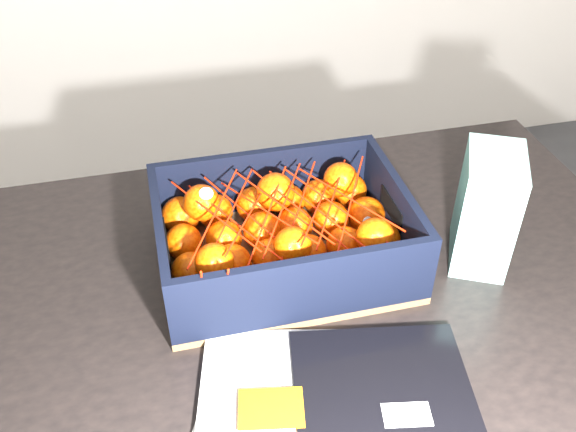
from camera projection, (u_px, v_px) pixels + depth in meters
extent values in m
cube|color=black|center=(269.00, 326.00, 0.87)|extent=(1.20, 0.80, 0.04)
cylinder|color=black|center=(470.00, 281.00, 1.48)|extent=(0.06, 0.06, 0.71)
cube|color=#B5B5B1|center=(287.00, 429.00, 0.72)|extent=(0.30, 0.34, 0.01)
cube|color=#B5B5B1|center=(289.00, 425.00, 0.72)|extent=(0.27, 0.32, 0.01)
cube|color=black|center=(390.00, 424.00, 0.71)|extent=(0.26, 0.31, 0.01)
cube|color=orange|center=(271.00, 408.00, 0.73)|extent=(0.08, 0.07, 0.00)
cube|color=white|center=(407.00, 415.00, 0.72)|extent=(0.06, 0.04, 0.00)
cube|color=brown|center=(283.00, 259.00, 0.94)|extent=(0.35, 0.27, 0.01)
cube|color=black|center=(264.00, 182.00, 1.01)|extent=(0.35, 0.01, 0.12)
cube|color=black|center=(306.00, 293.00, 0.81)|extent=(0.35, 0.01, 0.12)
cube|color=black|center=(163.00, 250.00, 0.88)|extent=(0.01, 0.24, 0.12)
cube|color=black|center=(395.00, 214.00, 0.94)|extent=(0.01, 0.24, 0.12)
sphere|color=#E34704|center=(197.00, 305.00, 0.82)|extent=(0.06, 0.06, 0.06)
sphere|color=#E34704|center=(191.00, 272.00, 0.87)|extent=(0.05, 0.05, 0.05)
sphere|color=#E34704|center=(184.00, 242.00, 0.92)|extent=(0.05, 0.05, 0.05)
sphere|color=#E34704|center=(181.00, 215.00, 0.97)|extent=(0.06, 0.06, 0.06)
sphere|color=#E34704|center=(241.00, 296.00, 0.84)|extent=(0.05, 0.05, 0.05)
sphere|color=#E34704|center=(232.00, 263.00, 0.89)|extent=(0.06, 0.06, 0.06)
sphere|color=#E34704|center=(224.00, 238.00, 0.93)|extent=(0.05, 0.05, 0.05)
sphere|color=#E34704|center=(215.00, 211.00, 0.98)|extent=(0.05, 0.05, 0.05)
sphere|color=#E34704|center=(277.00, 287.00, 0.85)|extent=(0.06, 0.06, 0.06)
sphere|color=#E34704|center=(271.00, 257.00, 0.90)|extent=(0.05, 0.05, 0.05)
sphere|color=#E34704|center=(262.00, 231.00, 0.94)|extent=(0.06, 0.06, 0.06)
sphere|color=#E34704|center=(254.00, 205.00, 0.99)|extent=(0.06, 0.06, 0.06)
sphere|color=#E34704|center=(320.00, 282.00, 0.86)|extent=(0.05, 0.05, 0.05)
sphere|color=#E34704|center=(308.00, 252.00, 0.90)|extent=(0.05, 0.05, 0.05)
sphere|color=#E34704|center=(294.00, 225.00, 0.95)|extent=(0.06, 0.06, 0.06)
sphere|color=#E34704|center=(288.00, 201.00, 1.00)|extent=(0.05, 0.05, 0.05)
sphere|color=#E34704|center=(359.00, 273.00, 0.87)|extent=(0.05, 0.05, 0.05)
sphere|color=#E34704|center=(345.00, 245.00, 0.92)|extent=(0.06, 0.06, 0.06)
sphere|color=#E34704|center=(331.00, 219.00, 0.96)|extent=(0.05, 0.05, 0.05)
sphere|color=#E34704|center=(318.00, 197.00, 1.01)|extent=(0.06, 0.06, 0.06)
sphere|color=#E34704|center=(395.00, 267.00, 0.88)|extent=(0.06, 0.06, 0.06)
sphere|color=#E34704|center=(382.00, 240.00, 0.92)|extent=(0.05, 0.05, 0.05)
sphere|color=#E34704|center=(366.00, 215.00, 0.97)|extent=(0.06, 0.06, 0.06)
sphere|color=#E34704|center=(350.00, 190.00, 1.02)|extent=(0.05, 0.05, 0.05)
sphere|color=#E34704|center=(215.00, 262.00, 0.82)|extent=(0.05, 0.05, 0.05)
sphere|color=#E34704|center=(202.00, 203.00, 0.92)|extent=(0.05, 0.05, 0.05)
sphere|color=#E34704|center=(293.00, 246.00, 0.85)|extent=(0.05, 0.05, 0.05)
sphere|color=#E34704|center=(275.00, 192.00, 0.94)|extent=(0.06, 0.06, 0.06)
sphere|color=#E34704|center=(375.00, 237.00, 0.86)|extent=(0.05, 0.05, 0.05)
sphere|color=#E34704|center=(341.00, 179.00, 0.97)|extent=(0.05, 0.05, 0.05)
cylinder|color=red|center=(213.00, 214.00, 0.87)|extent=(0.10, 0.18, 0.00)
cylinder|color=red|center=(232.00, 220.00, 0.88)|extent=(0.10, 0.18, 0.01)
cylinder|color=red|center=(248.00, 215.00, 0.89)|extent=(0.10, 0.18, 0.02)
cylinder|color=red|center=(266.00, 211.00, 0.88)|extent=(0.10, 0.18, 0.02)
cylinder|color=red|center=(283.00, 206.00, 0.88)|extent=(0.10, 0.18, 0.01)
cylinder|color=red|center=(299.00, 209.00, 0.89)|extent=(0.10, 0.18, 0.03)
cylinder|color=red|center=(317.00, 209.00, 0.89)|extent=(0.10, 0.18, 0.03)
cylinder|color=red|center=(333.00, 204.00, 0.90)|extent=(0.10, 0.18, 0.02)
cylinder|color=red|center=(349.00, 198.00, 0.90)|extent=(0.10, 0.18, 0.01)
cylinder|color=red|center=(214.00, 216.00, 0.87)|extent=(0.10, 0.18, 0.02)
cylinder|color=red|center=(231.00, 213.00, 0.88)|extent=(0.10, 0.18, 0.01)
cylinder|color=red|center=(249.00, 215.00, 0.88)|extent=(0.10, 0.18, 0.02)
cylinder|color=red|center=(267.00, 215.00, 0.88)|extent=(0.10, 0.18, 0.03)
cylinder|color=red|center=(283.00, 208.00, 0.89)|extent=(0.10, 0.18, 0.02)
cylinder|color=red|center=(299.00, 208.00, 0.90)|extent=(0.10, 0.18, 0.03)
cylinder|color=red|center=(318.00, 207.00, 0.89)|extent=(0.10, 0.18, 0.03)
cylinder|color=red|center=(332.00, 202.00, 0.90)|extent=(0.10, 0.18, 0.01)
cylinder|color=red|center=(351.00, 202.00, 0.90)|extent=(0.10, 0.18, 0.03)
cylinder|color=red|center=(202.00, 289.00, 0.78)|extent=(0.00, 0.03, 0.09)
cylinder|color=red|center=(226.00, 284.00, 0.79)|extent=(0.01, 0.04, 0.08)
cube|color=white|center=(486.00, 209.00, 0.91)|extent=(0.12, 0.14, 0.17)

